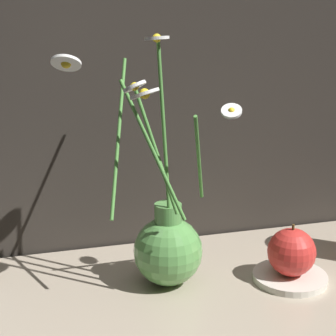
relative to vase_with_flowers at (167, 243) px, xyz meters
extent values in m
plane|color=black|center=(-0.01, -0.02, -0.08)|extent=(6.00, 6.00, 0.00)
cube|color=tan|center=(-0.01, -0.02, -0.07)|extent=(0.83, 0.35, 0.01)
sphere|color=#59994C|center=(0.00, 0.00, -0.01)|extent=(0.10, 0.10, 0.10)
cylinder|color=#59994C|center=(0.00, 0.00, 0.04)|extent=(0.04, 0.04, 0.04)
cylinder|color=#4C8E3D|center=(-0.03, -0.03, 0.15)|extent=(0.08, 0.07, 0.18)
cylinder|color=white|center=(-0.06, -0.07, 0.24)|extent=(0.04, 0.04, 0.02)
sphere|color=yellow|center=(-0.06, -0.07, 0.24)|extent=(0.01, 0.01, 0.01)
cylinder|color=#4C8E3D|center=(-0.02, -0.02, 0.14)|extent=(0.05, 0.05, 0.17)
cylinder|color=white|center=(-0.04, -0.05, 0.23)|extent=(0.05, 0.05, 0.02)
sphere|color=yellow|center=(-0.04, -0.05, 0.23)|extent=(0.01, 0.01, 0.01)
cylinder|color=#4C8E3D|center=(0.04, -0.02, 0.13)|extent=(0.04, 0.08, 0.14)
cylinder|color=white|center=(0.08, -0.04, 0.20)|extent=(0.04, 0.04, 0.02)
sphere|color=yellow|center=(0.08, -0.04, 0.20)|extent=(0.01, 0.01, 0.01)
cylinder|color=#4C8E3D|center=(-0.01, 0.00, 0.18)|extent=(0.02, 0.02, 0.23)
cylinder|color=white|center=(-0.02, -0.01, 0.29)|extent=(0.04, 0.05, 0.01)
sphere|color=yellow|center=(-0.02, -0.01, 0.29)|extent=(0.01, 0.01, 0.01)
cylinder|color=#4C8E3D|center=(-0.06, 0.02, 0.16)|extent=(0.05, 0.14, 0.20)
cylinder|color=white|center=(-0.13, 0.05, 0.26)|extent=(0.05, 0.05, 0.03)
sphere|color=yellow|center=(-0.13, 0.05, 0.26)|extent=(0.01, 0.01, 0.01)
cylinder|color=silver|center=(0.18, -0.04, -0.06)|extent=(0.11, 0.11, 0.01)
sphere|color=red|center=(0.18, -0.04, -0.02)|extent=(0.07, 0.07, 0.07)
cylinder|color=#4C3819|center=(0.18, -0.04, 0.02)|extent=(0.00, 0.00, 0.01)
camera|label=1|loc=(-0.20, -0.73, 0.34)|focal=60.00mm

